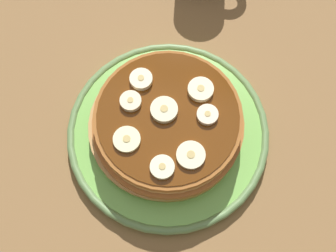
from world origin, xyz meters
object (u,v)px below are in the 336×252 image
at_px(pancake_stack, 167,123).
at_px(banana_slice_0, 164,110).
at_px(banana_slice_7, 141,79).
at_px(banana_slice_1, 191,155).
at_px(banana_slice_3, 162,167).
at_px(banana_slice_6, 127,140).
at_px(banana_slice_4, 131,101).
at_px(banana_slice_5, 201,90).
at_px(plate, 168,132).
at_px(banana_slice_2, 207,115).

height_order(pancake_stack, banana_slice_0, banana_slice_0).
relative_size(banana_slice_0, banana_slice_7, 1.17).
xyz_separation_m(banana_slice_1, banana_slice_7, (-0.08, 0.08, 0.00)).
xyz_separation_m(pancake_stack, banana_slice_7, (-0.04, 0.04, 0.03)).
bearing_deg(banana_slice_3, banana_slice_1, 35.91).
relative_size(banana_slice_1, banana_slice_6, 1.04).
xyz_separation_m(pancake_stack, banana_slice_0, (-0.00, 0.00, 0.03)).
xyz_separation_m(banana_slice_4, banana_slice_5, (0.08, 0.03, 0.00)).
height_order(plate, banana_slice_3, banana_slice_3).
bearing_deg(banana_slice_5, plate, -128.21).
distance_m(pancake_stack, banana_slice_0, 0.03).
xyz_separation_m(banana_slice_4, banana_slice_6, (0.01, -0.05, -0.00)).
relative_size(banana_slice_2, banana_slice_7, 0.92).
distance_m(plate, banana_slice_7, 0.09).
bearing_deg(banana_slice_3, banana_slice_2, 62.44).
bearing_deg(banana_slice_1, banana_slice_2, 79.55).
relative_size(banana_slice_3, banana_slice_4, 1.08).
height_order(banana_slice_0, banana_slice_2, same).
distance_m(banana_slice_0, banana_slice_3, 0.07).
height_order(plate, banana_slice_2, banana_slice_2).
height_order(banana_slice_0, banana_slice_5, same).
height_order(banana_slice_1, banana_slice_5, banana_slice_5).
height_order(banana_slice_6, banana_slice_7, banana_slice_7).
bearing_deg(plate, banana_slice_5, 51.79).
bearing_deg(pancake_stack, banana_slice_1, -49.59).
distance_m(banana_slice_1, banana_slice_3, 0.04).
distance_m(banana_slice_2, banana_slice_6, 0.10).
relative_size(banana_slice_1, banana_slice_3, 1.19).
distance_m(banana_slice_5, banana_slice_7, 0.08).
bearing_deg(plate, pancake_stack, 149.55).
relative_size(banana_slice_0, banana_slice_5, 1.04).
bearing_deg(banana_slice_1, banana_slice_6, 177.60).
bearing_deg(banana_slice_0, banana_slice_4, 176.55).
height_order(pancake_stack, banana_slice_7, banana_slice_7).
bearing_deg(pancake_stack, banana_slice_3, -82.04).
xyz_separation_m(pancake_stack, banana_slice_1, (0.04, -0.05, 0.03)).
bearing_deg(banana_slice_5, banana_slice_4, -157.46).
distance_m(banana_slice_1, banana_slice_6, 0.08).
xyz_separation_m(plate, banana_slice_0, (-0.01, 0.01, 0.06)).
xyz_separation_m(banana_slice_3, banana_slice_5, (0.03, 0.11, 0.00)).
bearing_deg(banana_slice_0, banana_slice_1, -49.23).
relative_size(plate, banana_slice_4, 10.17).
bearing_deg(banana_slice_6, pancake_stack, 47.24).
relative_size(pancake_stack, banana_slice_0, 6.10).
distance_m(banana_slice_4, banana_slice_5, 0.09).
bearing_deg(banana_slice_3, banana_slice_7, 115.49).
bearing_deg(banana_slice_0, pancake_stack, -45.25).
distance_m(banana_slice_3, banana_slice_4, 0.09).
distance_m(banana_slice_0, banana_slice_7, 0.05).
bearing_deg(banana_slice_7, banana_slice_6, -88.77).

